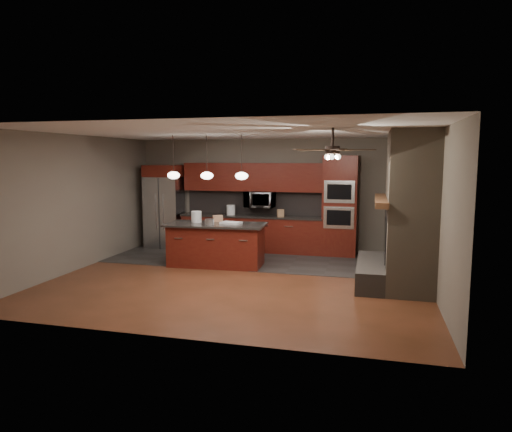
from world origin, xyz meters
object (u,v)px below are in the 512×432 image
(microwave, at_px, (260,199))
(white_bucket, at_px, (196,217))
(kitchen_island, at_px, (216,244))
(counter_bucket, at_px, (231,210))
(oven_tower, at_px, (340,206))
(paint_tray, at_px, (231,223))
(cardboard_box, at_px, (218,219))
(counter_box, at_px, (281,213))
(refrigerator, at_px, (165,206))
(paint_can, at_px, (210,222))

(microwave, height_order, white_bucket, microwave)
(kitchen_island, distance_m, counter_bucket, 1.83)
(oven_tower, relative_size, paint_tray, 5.75)
(kitchen_island, relative_size, cardboard_box, 10.28)
(microwave, relative_size, paint_tray, 1.77)
(microwave, distance_m, counter_bucket, 0.79)
(microwave, height_order, kitchen_island, microwave)
(white_bucket, bearing_deg, counter_bucket, 80.24)
(microwave, relative_size, counter_bucket, 2.96)
(oven_tower, relative_size, cardboard_box, 11.20)
(kitchen_island, bearing_deg, white_bucket, 164.89)
(paint_tray, distance_m, counter_box, 1.81)
(cardboard_box, bearing_deg, white_bucket, -178.96)
(refrigerator, xyz_separation_m, white_bucket, (1.49, -1.55, -0.03))
(refrigerator, bearing_deg, oven_tower, 0.94)
(oven_tower, bearing_deg, counter_bucket, 179.84)
(refrigerator, bearing_deg, white_bucket, -46.18)
(paint_tray, bearing_deg, oven_tower, 50.74)
(refrigerator, relative_size, paint_tray, 5.18)
(paint_tray, bearing_deg, paint_can, -131.45)
(white_bucket, bearing_deg, cardboard_box, 26.96)
(oven_tower, bearing_deg, microwave, 178.34)
(refrigerator, relative_size, kitchen_island, 0.98)
(refrigerator, bearing_deg, kitchen_island, -39.92)
(counter_box, bearing_deg, cardboard_box, -150.62)
(counter_box, bearing_deg, paint_can, -141.40)
(cardboard_box, distance_m, counter_bucket, 1.42)
(microwave, relative_size, cardboard_box, 3.44)
(oven_tower, bearing_deg, refrigerator, -179.06)
(oven_tower, height_order, cardboard_box, oven_tower)
(refrigerator, distance_m, kitchen_island, 2.65)
(oven_tower, height_order, counter_box, oven_tower)
(cardboard_box, bearing_deg, oven_tower, 2.77)
(paint_can, bearing_deg, microwave, 73.57)
(kitchen_island, relative_size, white_bucket, 8.98)
(white_bucket, xyz_separation_m, counter_bucket, (0.28, 1.63, -0.02))
(microwave, height_order, counter_box, microwave)
(white_bucket, distance_m, counter_bucket, 1.66)
(counter_box, bearing_deg, white_bucket, -155.38)
(paint_can, bearing_deg, counter_bucket, 94.29)
(white_bucket, bearing_deg, paint_can, -37.96)
(refrigerator, distance_m, counter_bucket, 1.77)
(refrigerator, relative_size, counter_bucket, 8.67)
(paint_tray, bearing_deg, counter_bucket, 120.66)
(cardboard_box, xyz_separation_m, counter_bucket, (-0.14, 1.42, 0.04))
(kitchen_island, bearing_deg, microwave, 70.21)
(kitchen_island, relative_size, paint_tray, 5.28)
(oven_tower, relative_size, paint_can, 12.28)
(microwave, distance_m, refrigerator, 2.52)
(white_bucket, relative_size, counter_box, 1.40)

